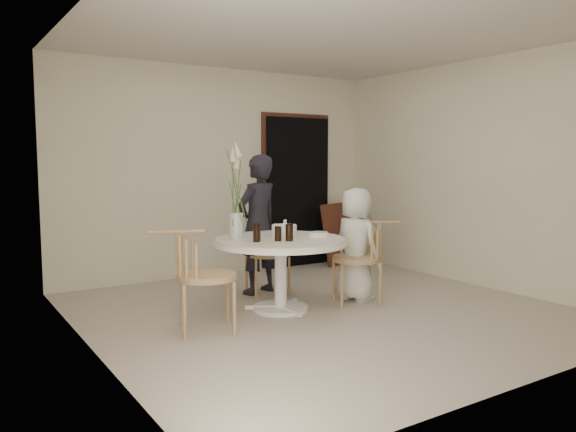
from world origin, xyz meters
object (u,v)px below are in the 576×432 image
chair_right (368,250)px  chair_left (192,266)px  table (281,250)px  birthday_cake (284,231)px  boy (356,244)px  flower_vase (236,204)px  chair_far (264,244)px  girl (258,225)px

chair_right → chair_left: (-1.98, 0.04, 0.03)m
table → birthday_cake: bearing=42.0°
boy → flower_vase: (-1.28, 0.31, 0.47)m
table → chair_far: 0.88m
girl → flower_vase: (-0.56, -0.54, 0.29)m
chair_right → boy: (-0.05, 0.14, 0.04)m
table → girl: girl is taller
boy → birthday_cake: bearing=69.8°
table → boy: (0.89, -0.10, -0.01)m
chair_right → table: bearing=-78.7°
chair_far → chair_right: 1.24m
birthday_cake → chair_far: bearing=75.2°
table → chair_right: (0.94, -0.24, -0.05)m
chair_left → birthday_cake: chair_left is taller
birthday_cake → chair_right: bearing=-21.1°
chair_left → flower_vase: (0.65, 0.41, 0.48)m
table → girl: 0.80m
boy → flower_vase: bearing=69.1°
chair_left → girl: girl is taller
girl → flower_vase: flower_vase is taller
chair_left → girl: (1.21, 0.96, 0.19)m
chair_right → chair_left: bearing=-65.8°
table → chair_right: chair_right is taller
chair_left → girl: size_ratio=0.58×
table → boy: size_ratio=1.09×
chair_far → chair_right: (0.65, -1.06, 0.03)m
chair_right → flower_vase: size_ratio=0.90×
girl → boy: girl is taller
chair_left → birthday_cake: (1.13, 0.28, 0.20)m
chair_far → flower_vase: bearing=-125.5°
chair_far → girl: girl is taller
flower_vase → girl: bearing=44.2°
chair_left → boy: size_ratio=0.75×
chair_left → girl: 1.56m
table → girl: (0.18, 0.76, 0.17)m
table → girl: bearing=77.1°
chair_right → boy: 0.16m
girl → boy: (0.72, -0.86, -0.18)m
girl → chair_left: bearing=21.2°
table → flower_vase: bearing=150.4°
birthday_cake → chair_left: bearing=-166.0°
chair_right → girl: 1.28m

